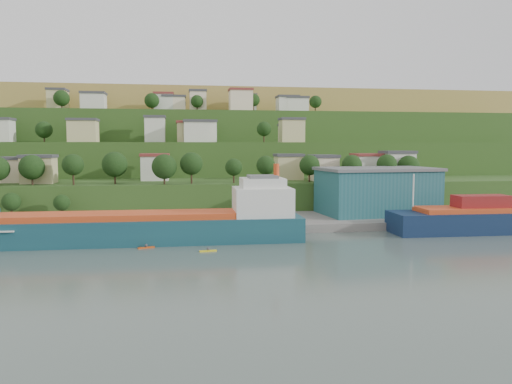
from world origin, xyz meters
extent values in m
plane|color=#485750|center=(0.00, 0.00, 0.00)|extent=(500.00, 500.00, 0.00)
cube|color=slate|center=(20.00, 28.00, 0.00)|extent=(220.00, 26.00, 4.00)
cube|color=#284719|center=(0.00, 56.00, 0.00)|extent=(260.00, 32.00, 20.00)
cube|color=#284719|center=(0.00, 86.00, 0.00)|extent=(280.00, 32.00, 44.00)
cube|color=#284719|center=(0.00, 116.00, 0.00)|extent=(300.00, 32.00, 70.00)
cube|color=olive|center=(0.00, 190.00, 0.00)|extent=(360.00, 120.00, 96.00)
cube|color=beige|center=(-51.15, 56.68, 13.35)|extent=(7.77, 7.22, 6.70)
cube|color=#3F3F44|center=(-51.15, 56.68, 17.15)|extent=(8.37, 7.82, 0.90)
cube|color=#D0C287|center=(-43.81, 51.84, 13.67)|extent=(8.75, 7.39, 7.34)
cube|color=#3F3F44|center=(-43.81, 51.84, 17.79)|extent=(9.35, 7.99, 0.90)
cube|color=silver|center=(-11.43, 60.50, 13.75)|extent=(8.35, 8.92, 7.49)
cube|color=maroon|center=(-11.43, 60.50, 17.94)|extent=(8.95, 9.52, 0.90)
cube|color=#D0C287|center=(30.57, 56.46, 13.68)|extent=(8.32, 7.07, 7.36)
cube|color=#3F3F44|center=(30.57, 56.46, 17.81)|extent=(8.92, 7.67, 0.90)
cube|color=beige|center=(40.14, 50.04, 13.56)|extent=(7.58, 8.76, 7.13)
cube|color=#3F3F44|center=(40.14, 50.04, 17.58)|extent=(8.18, 9.36, 0.90)
cube|color=silver|center=(55.31, 52.98, 13.73)|extent=(8.25, 7.98, 7.47)
cube|color=maroon|center=(55.31, 52.98, 17.92)|extent=(8.85, 8.58, 0.90)
cube|color=silver|center=(64.24, 50.01, 14.17)|extent=(9.32, 7.31, 8.33)
cube|color=#3F3F44|center=(64.24, 50.01, 18.78)|extent=(9.92, 7.91, 0.90)
cube|color=#D0C287|center=(-37.53, 86.94, 25.78)|extent=(9.71, 8.27, 7.57)
cube|color=#3F3F44|center=(-37.53, 86.94, 30.02)|extent=(10.31, 8.87, 0.90)
cube|color=silver|center=(-12.57, 90.35, 26.48)|extent=(7.24, 8.24, 8.97)
cube|color=#3F3F44|center=(-12.57, 90.35, 31.42)|extent=(7.84, 8.84, 0.90)
cube|color=#D0C287|center=(-0.34, 89.43, 25.55)|extent=(8.40, 8.96, 7.10)
cube|color=maroon|center=(-0.34, 89.43, 29.55)|extent=(9.00, 9.56, 0.90)
cube|color=silver|center=(2.37, 80.17, 25.53)|extent=(8.99, 7.76, 7.07)
cube|color=#3F3F44|center=(2.37, 80.17, 29.52)|extent=(9.59, 8.36, 0.90)
cube|color=silver|center=(6.06, 88.16, 25.72)|extent=(7.53, 7.55, 7.43)
cube|color=#3F3F44|center=(6.06, 88.16, 29.88)|extent=(8.13, 8.15, 0.90)
cube|color=#D0C287|center=(37.18, 81.51, 26.07)|extent=(8.43, 7.21, 8.15)
cube|color=#3F3F44|center=(37.18, 81.51, 30.60)|extent=(9.03, 7.81, 0.90)
cube|color=beige|center=(37.73, 85.83, 25.14)|extent=(7.74, 8.75, 6.29)
cube|color=#3F3F44|center=(37.73, 85.83, 28.74)|extent=(8.34, 9.35, 0.90)
cube|color=#D0C287|center=(-53.41, 120.90, 39.25)|extent=(7.14, 9.00, 8.50)
cube|color=#3F3F44|center=(-53.41, 120.90, 43.95)|extent=(7.74, 9.60, 0.90)
cube|color=silver|center=(-38.57, 117.59, 38.49)|extent=(9.41, 8.98, 6.99)
cube|color=#3F3F44|center=(-38.57, 117.59, 42.44)|extent=(10.01, 9.58, 0.90)
cube|color=silver|center=(-10.15, 120.69, 38.80)|extent=(8.05, 7.94, 7.61)
cube|color=maroon|center=(-10.15, 120.69, 43.06)|extent=(8.65, 8.54, 0.90)
cube|color=beige|center=(-5.79, 121.20, 38.22)|extent=(9.70, 8.91, 6.44)
cube|color=#3F3F44|center=(-5.79, 121.20, 41.89)|extent=(10.30, 9.51, 0.90)
cube|color=beige|center=(4.38, 119.35, 39.43)|extent=(7.01, 7.01, 8.86)
cube|color=#3F3F44|center=(4.38, 119.35, 44.31)|extent=(7.61, 7.61, 0.90)
cube|color=beige|center=(22.10, 112.20, 39.43)|extent=(9.40, 7.64, 8.85)
cube|color=maroon|center=(22.10, 112.20, 44.30)|extent=(10.00, 8.24, 0.90)
cube|color=silver|center=(25.58, 121.99, 38.80)|extent=(8.33, 8.90, 7.61)
cube|color=#3F3F44|center=(25.58, 121.99, 43.06)|extent=(8.93, 9.50, 0.90)
cube|color=silver|center=(43.45, 117.72, 38.42)|extent=(8.93, 8.06, 6.83)
cube|color=#3F3F44|center=(43.45, 117.72, 42.28)|extent=(9.53, 8.66, 0.90)
cube|color=silver|center=(47.28, 117.42, 38.22)|extent=(9.63, 7.64, 6.45)
cube|color=#3F3F44|center=(47.28, 117.42, 41.90)|extent=(10.23, 8.24, 0.90)
cylinder|color=#382619|center=(-43.91, 45.43, 11.51)|extent=(0.50, 0.50, 3.02)
sphere|color=black|center=(-43.91, 45.43, 14.90)|extent=(6.83, 6.83, 6.83)
cylinder|color=#382619|center=(-32.75, 43.75, 11.99)|extent=(0.50, 0.50, 3.98)
sphere|color=black|center=(-32.75, 43.75, 15.59)|extent=(5.84, 5.84, 5.84)
cylinder|color=#382619|center=(-21.92, 45.87, 11.79)|extent=(0.50, 0.50, 3.58)
sphere|color=black|center=(-21.92, 45.87, 15.54)|extent=(7.12, 7.12, 7.12)
cylinder|color=#382619|center=(-8.10, 42.43, 11.52)|extent=(0.50, 0.50, 3.04)
sphere|color=black|center=(-8.10, 42.43, 14.96)|extent=(6.96, 6.96, 6.96)
cylinder|color=#382619|center=(-0.53, 43.74, 11.98)|extent=(0.50, 0.50, 3.95)
sphere|color=black|center=(-0.53, 43.74, 15.72)|extent=(6.42, 6.42, 6.42)
cylinder|color=#382619|center=(11.61, 44.24, 11.62)|extent=(0.50, 0.50, 3.24)
sphere|color=black|center=(11.61, 44.24, 14.60)|extent=(4.96, 4.96, 4.96)
cylinder|color=#382619|center=(21.19, 45.13, 11.76)|extent=(0.50, 0.50, 3.53)
sphere|color=black|center=(21.19, 45.13, 15.06)|extent=(5.59, 5.59, 5.59)
cylinder|color=#382619|center=(34.34, 44.92, 11.68)|extent=(0.50, 0.50, 3.37)
sphere|color=black|center=(34.34, 44.92, 15.04)|extent=(6.08, 6.08, 6.08)
cylinder|color=#382619|center=(46.79, 43.06, 11.70)|extent=(0.50, 0.50, 3.41)
sphere|color=black|center=(46.79, 43.06, 15.07)|extent=(6.02, 6.02, 6.02)
cylinder|color=#382619|center=(57.62, 42.75, 11.78)|extent=(0.50, 0.50, 3.56)
sphere|color=black|center=(57.62, 42.75, 15.22)|extent=(6.05, 6.05, 6.05)
cylinder|color=#382619|center=(65.59, 44.92, 11.35)|extent=(0.50, 0.50, 2.71)
sphere|color=black|center=(65.59, 44.92, 14.53)|extent=(6.63, 6.63, 6.63)
cylinder|color=#382619|center=(26.55, 79.79, 23.71)|extent=(0.50, 0.50, 3.42)
sphere|color=black|center=(26.55, 79.79, 26.88)|extent=(5.28, 5.28, 5.28)
cylinder|color=#382619|center=(-51.37, 89.04, 23.43)|extent=(0.50, 0.50, 2.85)
sphere|color=black|center=(-51.37, 89.04, 26.49)|extent=(5.94, 5.94, 5.94)
cylinder|color=#382619|center=(-50.04, 112.11, 36.52)|extent=(0.50, 0.50, 3.03)
sphere|color=black|center=(-50.04, 112.11, 39.78)|extent=(6.34, 6.34, 6.34)
cylinder|color=#382619|center=(56.68, 119.65, 36.95)|extent=(0.50, 0.50, 3.91)
sphere|color=black|center=(56.68, 119.65, 40.42)|extent=(5.52, 5.52, 5.52)
cylinder|color=#382619|center=(27.99, 114.93, 36.93)|extent=(0.50, 0.50, 3.87)
sphere|color=black|center=(27.99, 114.93, 40.36)|extent=(5.43, 5.43, 5.43)
cylinder|color=#382619|center=(-14.73, 113.65, 36.38)|extent=(0.50, 0.50, 2.77)
sphere|color=black|center=(-14.73, 113.65, 39.46)|extent=(6.14, 6.14, 6.14)
cylinder|color=#382619|center=(-2.93, 122.40, 36.41)|extent=(0.50, 0.50, 2.82)
sphere|color=black|center=(-2.93, 122.40, 39.11)|extent=(4.71, 4.71, 4.71)
cylinder|color=#382619|center=(3.87, 114.38, 36.50)|extent=(0.50, 0.50, 3.01)
sphere|color=black|center=(3.87, 114.38, 39.45)|extent=(5.25, 5.25, 5.25)
cube|color=#133948|center=(-14.10, 9.41, 1.57)|extent=(73.50, 12.49, 7.34)
cube|color=#CD431B|center=(-16.20, 9.41, 5.87)|extent=(54.61, 10.15, 1.26)
cube|color=silver|center=(14.19, 9.41, 8.38)|extent=(12.71, 10.64, 6.29)
cube|color=silver|center=(14.19, 9.41, 12.57)|extent=(9.54, 8.51, 2.10)
cube|color=#595B5E|center=(14.19, 9.41, 13.94)|extent=(6.37, 6.37, 0.63)
cylinder|color=#CD431B|center=(17.33, 9.41, 15.19)|extent=(1.27, 1.27, 3.14)
cylinder|color=silver|center=(50.05, 9.96, 10.36)|extent=(0.36, 0.36, 7.63)
cube|color=maroon|center=(67.50, 9.96, 7.52)|extent=(13.22, 5.78, 2.83)
cube|color=#1E535B|center=(49.73, 31.00, 8.00)|extent=(31.45, 20.55, 12.00)
cube|color=#595B5E|center=(49.73, 31.00, 14.40)|extent=(32.54, 21.63, 0.80)
cube|color=silver|center=(-40.35, 18.15, 1.60)|extent=(4.24, 3.03, 0.80)
cube|color=#CB4712|center=(-10.81, 2.96, 0.13)|extent=(3.42, 1.47, 0.25)
sphere|color=#3F3F44|center=(-10.81, 2.96, 0.55)|extent=(0.59, 0.59, 0.59)
cube|color=yellow|center=(1.42, -2.22, 0.13)|extent=(3.42, 0.98, 0.25)
sphere|color=#3F3F44|center=(1.42, -2.22, 0.55)|extent=(0.59, 0.59, 0.59)
camera|label=1|loc=(-3.99, -98.97, 20.61)|focal=35.00mm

